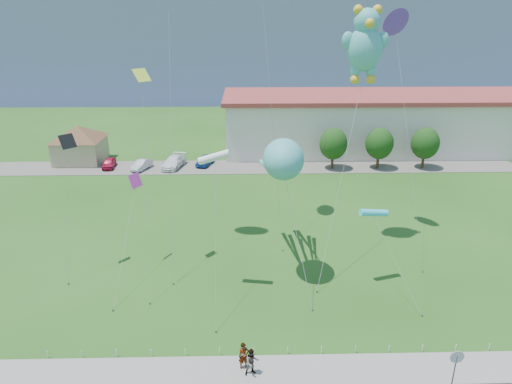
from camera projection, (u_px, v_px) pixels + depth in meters
ground at (269, 340)px, 28.09m from camera, size 160.00×160.00×0.00m
sidewalk at (272, 371)px, 25.50m from camera, size 80.00×2.50×0.10m
parking_strip at (256, 167)px, 60.78m from camera, size 70.00×6.00×0.06m
hill_ridge at (249, 40)px, 135.78m from camera, size 160.00×50.00×25.00m
pavilion at (79, 141)px, 61.98m from camera, size 9.20×9.20×5.00m
warehouse at (428, 121)px, 68.32m from camera, size 61.00×15.00×8.20m
stop_sign at (456, 360)px, 23.71m from camera, size 0.80×0.07×2.50m
rope_fence at (271, 351)px, 26.78m from camera, size 26.05×0.05×0.50m
tree_near at (333, 144)px, 58.88m from camera, size 3.60×3.60×5.47m
tree_mid at (379, 144)px, 59.02m from camera, size 3.60×3.60×5.47m
tree_far at (425, 143)px, 59.15m from camera, size 3.60×3.60×5.47m
pedestrian_left at (244, 356)px, 25.41m from camera, size 0.68×0.53×1.64m
pedestrian_right at (252, 362)px, 24.95m from camera, size 0.93×0.80×1.63m
parked_car_red at (109, 163)px, 60.21m from camera, size 1.75×3.75×1.24m
parked_car_silver at (142, 165)px, 59.55m from camera, size 2.44×3.95×1.23m
parked_car_white at (174, 162)px, 60.30m from camera, size 3.15×5.44×1.48m
parked_car_blue at (205, 160)px, 61.25m from camera, size 2.59×4.18×1.33m
octopus_kite at (282, 164)px, 33.03m from camera, size 3.29×10.87×10.78m
teddy_bear_kite at (365, 43)px, 35.33m from camera, size 6.18×10.09×19.52m
small_kite_black at (68, 157)px, 33.27m from camera, size 1.29×3.77×10.58m
small_kite_white at (214, 158)px, 30.19m from camera, size 0.50×6.55×10.37m
small_kite_pink at (133, 192)px, 34.74m from camera, size 1.29×7.94×7.25m
small_kite_cyan at (374, 213)px, 32.60m from camera, size 2.78×5.82×5.96m
small_kite_yellow at (143, 105)px, 32.13m from camera, size 1.29×7.02×15.21m
small_kite_purple at (396, 28)px, 37.00m from camera, size 2.40×9.30×18.93m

